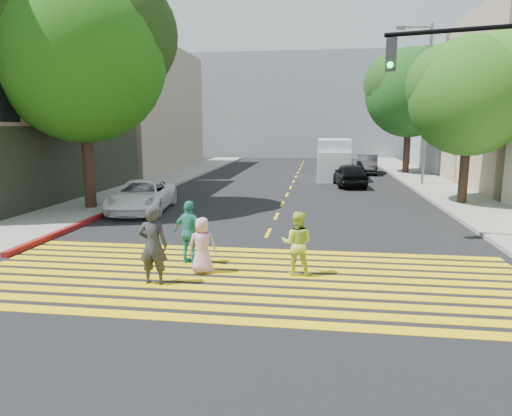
% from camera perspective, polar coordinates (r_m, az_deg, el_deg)
% --- Properties ---
extents(ground, '(120.00, 120.00, 0.00)m').
position_cam_1_polar(ground, '(9.89, -2.45, -11.07)').
color(ground, black).
extents(sidewalk_left, '(3.00, 40.00, 0.15)m').
position_cam_1_polar(sidewalk_left, '(32.88, -10.17, 3.85)').
color(sidewalk_left, gray).
rests_on(sidewalk_left, ground).
extents(sidewalk_right, '(3.00, 60.00, 0.15)m').
position_cam_1_polar(sidewalk_right, '(25.26, 23.52, 1.31)').
color(sidewalk_right, gray).
rests_on(sidewalk_right, ground).
extents(curb_red, '(0.20, 8.00, 0.16)m').
position_cam_1_polar(curb_red, '(17.69, -21.29, -1.98)').
color(curb_red, maroon).
rests_on(curb_red, ground).
extents(crosswalk, '(13.40, 5.30, 0.01)m').
position_cam_1_polar(crosswalk, '(11.07, -1.25, -8.69)').
color(crosswalk, yellow).
rests_on(crosswalk, ground).
extents(lane_line, '(0.12, 34.40, 0.01)m').
position_cam_1_polar(lane_line, '(31.82, 4.87, 3.64)').
color(lane_line, yellow).
rests_on(lane_line, ground).
extents(building_left_tan, '(12.00, 16.00, 10.00)m').
position_cam_1_polar(building_left_tan, '(41.10, -17.93, 11.62)').
color(building_left_tan, tan).
rests_on(building_left_tan, ground).
extents(building_right_grey, '(10.00, 10.00, 10.00)m').
position_cam_1_polar(building_right_grey, '(41.30, 27.29, 10.99)').
color(building_right_grey, gray).
rests_on(building_right_grey, ground).
extents(backdrop_block, '(30.00, 8.00, 12.00)m').
position_cam_1_polar(backdrop_block, '(57.15, 6.40, 12.48)').
color(backdrop_block, gray).
rests_on(backdrop_block, ground).
extents(tree_left, '(8.98, 8.93, 9.97)m').
position_cam_1_polar(tree_left, '(21.04, -20.74, 18.09)').
color(tree_left, black).
rests_on(tree_left, ground).
extents(tree_right_near, '(7.12, 6.91, 7.66)m').
position_cam_1_polar(tree_right_near, '(22.86, 25.43, 13.20)').
color(tree_right_near, black).
rests_on(tree_right_near, ground).
extents(tree_right_far, '(7.37, 6.80, 9.50)m').
position_cam_1_polar(tree_right_far, '(36.78, 18.84, 14.02)').
color(tree_right_far, black).
rests_on(tree_right_far, ground).
extents(pedestrian_man, '(0.68, 0.46, 1.82)m').
position_cam_1_polar(pedestrian_man, '(10.69, -12.75, -4.58)').
color(pedestrian_man, '#2E2F32').
rests_on(pedestrian_man, ground).
extents(pedestrian_woman, '(0.81, 0.65, 1.57)m').
position_cam_1_polar(pedestrian_woman, '(11.15, 5.15, -4.41)').
color(pedestrian_woman, '#C0DD45').
rests_on(pedestrian_woman, ground).
extents(pedestrian_child, '(0.74, 0.53, 1.40)m').
position_cam_1_polar(pedestrian_child, '(11.32, -6.73, -4.66)').
color(pedestrian_child, pink).
rests_on(pedestrian_child, ground).
extents(pedestrian_extra, '(1.07, 0.69, 1.69)m').
position_cam_1_polar(pedestrian_extra, '(12.09, -8.26, -3.04)').
color(pedestrian_extra, teal).
rests_on(pedestrian_extra, ground).
extents(white_sedan, '(2.78, 5.04, 1.33)m').
position_cam_1_polar(white_sedan, '(20.04, -14.08, 1.47)').
color(white_sedan, white).
rests_on(white_sedan, ground).
extents(dark_car_near, '(2.10, 4.34, 1.43)m').
position_cam_1_polar(dark_car_near, '(28.24, 11.64, 4.09)').
color(dark_car_near, black).
rests_on(dark_car_near, ground).
extents(silver_car, '(1.75, 4.30, 1.25)m').
position_cam_1_polar(silver_car, '(37.64, 10.72, 5.44)').
color(silver_car, gray).
rests_on(silver_car, ground).
extents(dark_car_parked, '(2.00, 4.54, 1.45)m').
position_cam_1_polar(dark_car_parked, '(36.48, 13.75, 5.35)').
color(dark_car_parked, black).
rests_on(dark_car_parked, ground).
extents(white_van, '(2.28, 5.82, 2.73)m').
position_cam_1_polar(white_van, '(32.10, 9.71, 5.90)').
color(white_van, silver).
rests_on(white_van, ground).
extents(traffic_signal, '(4.45, 1.31, 6.67)m').
position_cam_1_polar(traffic_signal, '(14.56, 28.32, 11.86)').
color(traffic_signal, '#222326').
rests_on(traffic_signal, ground).
extents(street_lamp, '(2.14, 0.50, 9.48)m').
position_cam_1_polar(street_lamp, '(29.55, 20.29, 13.12)').
color(street_lamp, slate).
rests_on(street_lamp, ground).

